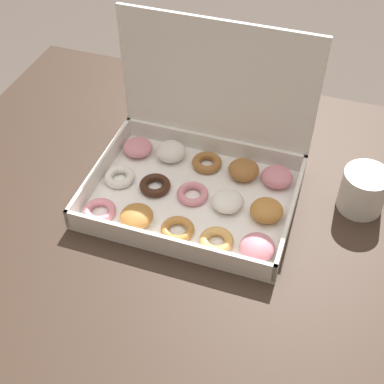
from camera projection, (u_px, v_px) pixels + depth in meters
name	position (u px, v px, depth m)	size (l,w,h in m)	color
ground_plane	(193.00, 379.00, 1.58)	(8.00, 8.00, 0.00)	#564C44
dining_table	(193.00, 244.00, 1.13)	(1.21, 1.02, 0.71)	#38281E
donut_box	(202.00, 167.00, 1.10)	(0.42, 0.32, 0.32)	white
coffee_mug	(364.00, 190.00, 1.07)	(0.09, 0.09, 0.09)	white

